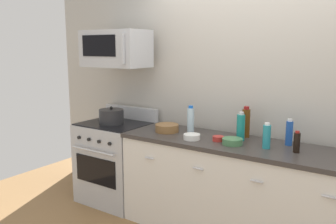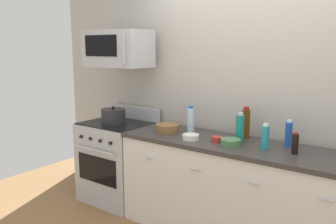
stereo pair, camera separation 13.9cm
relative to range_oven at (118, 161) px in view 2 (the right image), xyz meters
The scene contains 15 objects.
back_wall 1.81m from the range_oven, 14.90° to the left, with size 5.40×0.10×2.70m, color #B7B2A8.
counter_unit 1.53m from the range_oven, ahead, with size 2.31×0.66×0.92m.
range_oven is the anchor object (origin of this frame).
microwave 1.28m from the range_oven, 89.71° to the left, with size 0.74×0.44×0.40m.
bottle_soy_sauce_dark 2.08m from the range_oven, ahead, with size 0.05×0.05×0.18m.
bottle_wine_amber 1.60m from the range_oven, ahead, with size 0.08×0.08×0.30m.
bottle_dish_soap 1.85m from the range_oven, ahead, with size 0.07×0.07×0.22m.
bottle_sparkling_teal 1.59m from the range_oven, ahead, with size 0.08×0.08×0.27m.
bottle_soda_blue 1.98m from the range_oven, ahead, with size 0.06×0.06×0.24m.
bottle_water_clear 1.11m from the range_oven, ahead, with size 0.07×0.07×0.27m.
bowl_red_small 1.40m from the range_oven, ahead, with size 0.10×0.10×0.04m.
bowl_green_glaze 1.55m from the range_oven, ahead, with size 0.18×0.18×0.06m.
bowl_wooden_salad 0.88m from the range_oven, ahead, with size 0.24×0.24×0.08m.
bowl_white_ceramic 1.20m from the range_oven, ahead, with size 0.16×0.16×0.05m.
stockpot 0.54m from the range_oven, 90.00° to the right, with size 0.27×0.27×0.20m.
Camera 2 is at (1.29, -2.84, 1.77)m, focal length 37.97 mm.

